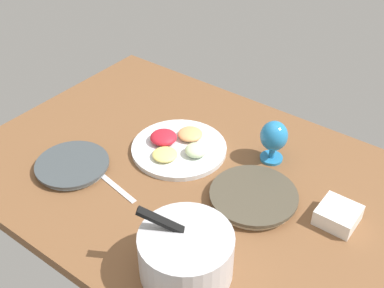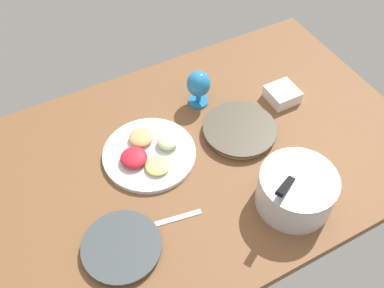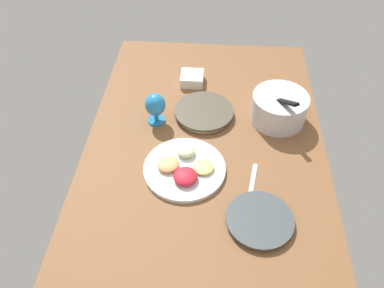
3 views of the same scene
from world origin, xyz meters
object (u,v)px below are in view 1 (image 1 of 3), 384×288
(square_bowl_white, at_px, (338,214))
(dinner_plate_left, at_px, (253,197))
(fruit_platter, at_px, (179,146))
(mixing_bowl, at_px, (186,253))
(hurricane_glass_blue, at_px, (274,138))
(dinner_plate_right, at_px, (72,165))

(square_bowl_white, bearing_deg, dinner_plate_left, 16.72)
(dinner_plate_left, distance_m, fruit_platter, 0.35)
(mixing_bowl, relative_size, hurricane_glass_blue, 1.67)
(hurricane_glass_blue, xyz_separation_m, square_bowl_white, (-0.30, 0.14, -0.06))
(dinner_plate_left, bearing_deg, mixing_bowl, 89.31)
(dinner_plate_left, distance_m, square_bowl_white, 0.26)
(dinner_plate_left, height_order, dinner_plate_right, dinner_plate_left)
(hurricane_glass_blue, bearing_deg, dinner_plate_right, 41.15)
(dinner_plate_left, xyz_separation_m, mixing_bowl, (0.00, 0.34, 0.06))
(hurricane_glass_blue, distance_m, square_bowl_white, 0.34)
(mixing_bowl, relative_size, fruit_platter, 0.76)
(dinner_plate_right, xyz_separation_m, square_bowl_white, (-0.82, -0.31, 0.02))
(mixing_bowl, height_order, hurricane_glass_blue, mixing_bowl)
(dinner_plate_left, xyz_separation_m, square_bowl_white, (-0.25, -0.07, 0.01))
(mixing_bowl, xyz_separation_m, square_bowl_white, (-0.25, -0.41, -0.04))
(dinner_plate_right, distance_m, mixing_bowl, 0.58)
(dinner_plate_left, relative_size, fruit_platter, 0.82)
(dinner_plate_right, height_order, square_bowl_white, square_bowl_white)
(mixing_bowl, relative_size, square_bowl_white, 2.24)
(square_bowl_white, bearing_deg, dinner_plate_right, 20.53)
(dinner_plate_left, height_order, hurricane_glass_blue, hurricane_glass_blue)
(fruit_platter, bearing_deg, square_bowl_white, -178.84)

